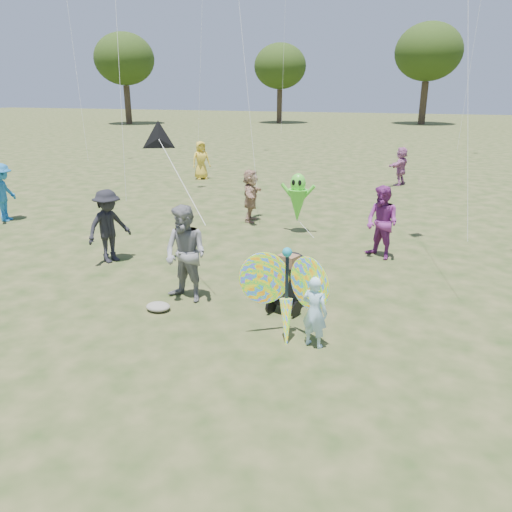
# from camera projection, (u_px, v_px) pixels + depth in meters

# --- Properties ---
(ground) EXTENTS (160.00, 160.00, 0.00)m
(ground) POSITION_uv_depth(u_px,v_px,m) (239.00, 349.00, 8.13)
(ground) COLOR #51592B
(ground) RESTS_ON ground
(child_girl) EXTENTS (0.51, 0.41, 1.22)m
(child_girl) POSITION_uv_depth(u_px,v_px,m) (315.00, 312.00, 8.05)
(child_girl) COLOR #AEDDF7
(child_girl) RESTS_ON ground
(adult_man) EXTENTS (1.09, 0.94, 1.93)m
(adult_man) POSITION_uv_depth(u_px,v_px,m) (186.00, 254.00, 9.72)
(adult_man) COLOR gray
(adult_man) RESTS_ON ground
(grey_bag) EXTENTS (0.47, 0.39, 0.15)m
(grey_bag) POSITION_uv_depth(u_px,v_px,m) (158.00, 307.00, 9.52)
(grey_bag) COLOR gray
(grey_bag) RESTS_ON ground
(crowd_b) EXTENTS (1.05, 1.31, 1.78)m
(crowd_b) POSITION_uv_depth(u_px,v_px,m) (109.00, 226.00, 11.94)
(crowd_b) COLOR black
(crowd_b) RESTS_ON ground
(crowd_d) EXTENTS (0.73, 1.59, 1.65)m
(crowd_d) POSITION_uv_depth(u_px,v_px,m) (251.00, 196.00, 15.64)
(crowd_d) COLOR tan
(crowd_d) RESTS_ON ground
(crowd_e) EXTENTS (1.11, 1.07, 1.81)m
(crowd_e) POSITION_uv_depth(u_px,v_px,m) (382.00, 223.00, 12.20)
(crowd_e) COLOR #7E2A7A
(crowd_e) RESTS_ON ground
(crowd_g) EXTENTS (0.99, 0.98, 1.72)m
(crowd_g) POSITION_uv_depth(u_px,v_px,m) (201.00, 160.00, 22.89)
(crowd_g) COLOR gold
(crowd_g) RESTS_ON ground
(crowd_i) EXTENTS (0.99, 1.32, 1.82)m
(crowd_i) POSITION_uv_depth(u_px,v_px,m) (3.00, 193.00, 15.66)
(crowd_i) COLOR #216FB2
(crowd_i) RESTS_ON ground
(crowd_j) EXTENTS (1.00, 1.59, 1.64)m
(crowd_j) POSITION_uv_depth(u_px,v_px,m) (401.00, 166.00, 21.47)
(crowd_j) COLOR #AD6399
(crowd_j) RESTS_ON ground
(jogging_stroller) EXTENTS (0.73, 1.13, 1.09)m
(jogging_stroller) POSITION_uv_depth(u_px,v_px,m) (289.00, 277.00, 9.51)
(jogging_stroller) COLOR black
(jogging_stroller) RESTS_ON ground
(butterfly_kite) EXTENTS (1.74, 0.75, 1.81)m
(butterfly_kite) POSITION_uv_depth(u_px,v_px,m) (286.00, 294.00, 8.21)
(butterfly_kite) COLOR #FF2D28
(butterfly_kite) RESTS_ON ground
(delta_kite_rig) EXTENTS (2.29, 2.02, 1.82)m
(delta_kite_rig) POSITION_uv_depth(u_px,v_px,m) (159.00, 139.00, 11.11)
(delta_kite_rig) COLOR black
(delta_kite_rig) RESTS_ON ground
(alien_kite) EXTENTS (1.12, 0.69, 1.74)m
(alien_kite) POSITION_uv_depth(u_px,v_px,m) (298.00, 200.00, 14.35)
(alien_kite) COLOR #55E235
(alien_kite) RESTS_ON ground
(tree_line) EXTENTS (91.78, 33.60, 10.79)m
(tree_line) POSITION_uv_depth(u_px,v_px,m) (447.00, 54.00, 45.28)
(tree_line) COLOR #3A2D21
(tree_line) RESTS_ON ground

